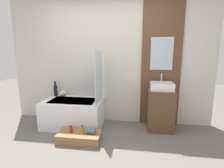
{
  "coord_description": "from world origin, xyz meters",
  "views": [
    {
      "loc": [
        0.59,
        -2.01,
        1.54
      ],
      "look_at": [
        0.19,
        0.7,
        0.98
      ],
      "focal_mm": 28.0,
      "sensor_mm": 36.0,
      "label": 1
    }
  ],
  "objects_px": {
    "sink": "(162,86)",
    "vase_round_light": "(63,93)",
    "bottle_soap_secondary": "(82,130)",
    "wooden_step_bench": "(80,137)",
    "bathtub": "(73,113)",
    "bottle_soap_primary": "(71,129)",
    "vase_tall_dark": "(55,90)"
  },
  "relations": [
    {
      "from": "bathtub",
      "to": "vase_tall_dark",
      "type": "distance_m",
      "value": 0.69
    },
    {
      "from": "bathtub",
      "to": "sink",
      "type": "relative_size",
      "value": 2.75
    },
    {
      "from": "bottle_soap_primary",
      "to": "vase_tall_dark",
      "type": "bearing_deg",
      "value": 127.63
    },
    {
      "from": "wooden_step_bench",
      "to": "vase_round_light",
      "type": "relative_size",
      "value": 5.15
    },
    {
      "from": "wooden_step_bench",
      "to": "sink",
      "type": "xyz_separation_m",
      "value": [
        1.39,
        0.7,
        0.77
      ]
    },
    {
      "from": "bottle_soap_secondary",
      "to": "wooden_step_bench",
      "type": "bearing_deg",
      "value": 180.0
    },
    {
      "from": "bathtub",
      "to": "vase_tall_dark",
      "type": "relative_size",
      "value": 3.52
    },
    {
      "from": "sink",
      "to": "vase_round_light",
      "type": "height_order",
      "value": "sink"
    },
    {
      "from": "wooden_step_bench",
      "to": "vase_tall_dark",
      "type": "bearing_deg",
      "value": 133.14
    },
    {
      "from": "vase_round_light",
      "to": "bottle_soap_secondary",
      "type": "height_order",
      "value": "vase_round_light"
    },
    {
      "from": "sink",
      "to": "vase_tall_dark",
      "type": "bearing_deg",
      "value": 175.67
    },
    {
      "from": "vase_round_light",
      "to": "bottle_soap_primary",
      "type": "xyz_separation_m",
      "value": [
        0.49,
        -0.83,
        -0.39
      ]
    },
    {
      "from": "sink",
      "to": "bottle_soap_secondary",
      "type": "distance_m",
      "value": 1.64
    },
    {
      "from": "sink",
      "to": "vase_round_light",
      "type": "xyz_separation_m",
      "value": [
        -2.02,
        0.13,
        -0.25
      ]
    },
    {
      "from": "sink",
      "to": "bottle_soap_primary",
      "type": "bearing_deg",
      "value": -155.53
    },
    {
      "from": "bathtub",
      "to": "vase_round_light",
      "type": "bearing_deg",
      "value": 142.3
    },
    {
      "from": "bottle_soap_primary",
      "to": "bottle_soap_secondary",
      "type": "bearing_deg",
      "value": -0.0
    },
    {
      "from": "vase_round_light",
      "to": "bottle_soap_secondary",
      "type": "bearing_deg",
      "value": -50.44
    },
    {
      "from": "bathtub",
      "to": "bottle_soap_secondary",
      "type": "height_order",
      "value": "bathtub"
    },
    {
      "from": "sink",
      "to": "bottle_soap_secondary",
      "type": "xyz_separation_m",
      "value": [
        -1.34,
        -0.7,
        -0.63
      ]
    },
    {
      "from": "vase_round_light",
      "to": "bottle_soap_primary",
      "type": "relative_size",
      "value": 1.19
    },
    {
      "from": "vase_tall_dark",
      "to": "bottle_soap_primary",
      "type": "height_order",
      "value": "vase_tall_dark"
    },
    {
      "from": "bottle_soap_primary",
      "to": "bathtub",
      "type": "bearing_deg",
      "value": 106.72
    },
    {
      "from": "sink",
      "to": "vase_round_light",
      "type": "relative_size",
      "value": 3.01
    },
    {
      "from": "wooden_step_bench",
      "to": "vase_round_light",
      "type": "distance_m",
      "value": 1.17
    },
    {
      "from": "sink",
      "to": "vase_tall_dark",
      "type": "height_order",
      "value": "sink"
    },
    {
      "from": "sink",
      "to": "vase_tall_dark",
      "type": "relative_size",
      "value": 1.28
    },
    {
      "from": "vase_tall_dark",
      "to": "bottle_soap_primary",
      "type": "distance_m",
      "value": 1.18
    },
    {
      "from": "bottle_soap_primary",
      "to": "vase_round_light",
      "type": "bearing_deg",
      "value": 120.49
    },
    {
      "from": "bathtub",
      "to": "bottle_soap_primary",
      "type": "bearing_deg",
      "value": -73.28
    },
    {
      "from": "bathtub",
      "to": "vase_round_light",
      "type": "distance_m",
      "value": 0.52
    },
    {
      "from": "bathtub",
      "to": "bottle_soap_secondary",
      "type": "bearing_deg",
      "value": -57.59
    }
  ]
}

